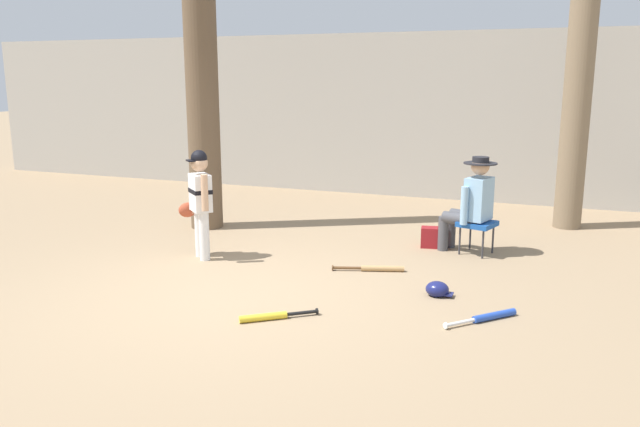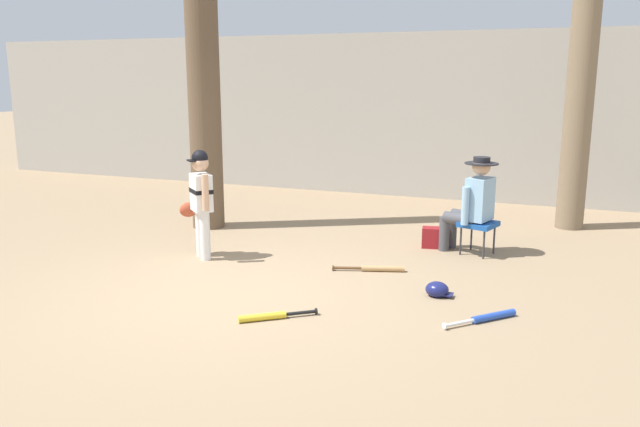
{
  "view_description": "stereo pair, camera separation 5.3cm",
  "coord_description": "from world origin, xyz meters",
  "views": [
    {
      "loc": [
        3.0,
        -5.28,
        2.14
      ],
      "look_at": [
        0.69,
        0.7,
        0.75
      ],
      "focal_mm": 35.58,
      "sensor_mm": 36.0,
      "label": 1
    },
    {
      "loc": [
        3.05,
        -5.26,
        2.14
      ],
      "look_at": [
        0.69,
        0.7,
        0.75
      ],
      "focal_mm": 35.58,
      "sensor_mm": 36.0,
      "label": 2
    }
  ],
  "objects": [
    {
      "name": "batting_helmet_navy",
      "position": [
        1.93,
        0.74,
        0.07
      ],
      "size": [
        0.27,
        0.21,
        0.16
      ],
      "color": "navy",
      "rests_on": "ground"
    },
    {
      "name": "bat_yellow_trainer",
      "position": [
        0.65,
        -0.45,
        0.03
      ],
      "size": [
        0.61,
        0.49,
        0.07
      ],
      "color": "yellow",
      "rests_on": "ground"
    },
    {
      "name": "concrete_back_wall",
      "position": [
        0.0,
        6.05,
        1.45
      ],
      "size": [
        18.0,
        0.36,
        2.9
      ],
      "primitive_type": "cube",
      "color": "#ADA89E",
      "rests_on": "ground"
    },
    {
      "name": "young_ballplayer",
      "position": [
        -0.98,
        1.06,
        0.74
      ],
      "size": [
        0.58,
        0.43,
        1.31
      ],
      "color": "white",
      "rests_on": "ground"
    },
    {
      "name": "ground_plane",
      "position": [
        0.0,
        0.0,
        0.0
      ],
      "size": [
        60.0,
        60.0,
        0.0
      ],
      "primitive_type": "plane",
      "color": "#937A5B"
    },
    {
      "name": "tree_near_player",
      "position": [
        -1.77,
        2.5,
        2.61
      ],
      "size": [
        0.71,
        0.71,
        5.95
      ],
      "color": "brown",
      "rests_on": "ground"
    },
    {
      "name": "bat_wood_tan",
      "position": [
        1.14,
        1.3,
        0.03
      ],
      "size": [
        0.79,
        0.31,
        0.07
      ],
      "color": "tan",
      "rests_on": "ground"
    },
    {
      "name": "bat_blue_youth",
      "position": [
        2.48,
        0.26,
        0.03
      ],
      "size": [
        0.57,
        0.61,
        0.07
      ],
      "color": "#2347AD",
      "rests_on": "ground"
    },
    {
      "name": "handbag_beside_stool",
      "position": [
        1.54,
        2.55,
        0.13
      ],
      "size": [
        0.37,
        0.24,
        0.26
      ],
      "primitive_type": "cube",
      "rotation": [
        0.0,
        0.0,
        0.17
      ],
      "color": "maroon",
      "rests_on": "ground"
    },
    {
      "name": "folding_stool",
      "position": [
        2.07,
        2.44,
        0.36
      ],
      "size": [
        0.5,
        0.5,
        0.41
      ],
      "color": "#194C9E",
      "rests_on": "ground"
    },
    {
      "name": "tree_behind_spectator",
      "position": [
        3.11,
        4.36,
        1.78
      ],
      "size": [
        0.6,
        0.6,
        4.16
      ],
      "color": "#7F6B51",
      "rests_on": "ground"
    },
    {
      "name": "seated_spectator",
      "position": [
        1.98,
        2.47,
        0.64
      ],
      "size": [
        0.68,
        0.53,
        1.2
      ],
      "color": "#47474C",
      "rests_on": "ground"
    }
  ]
}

